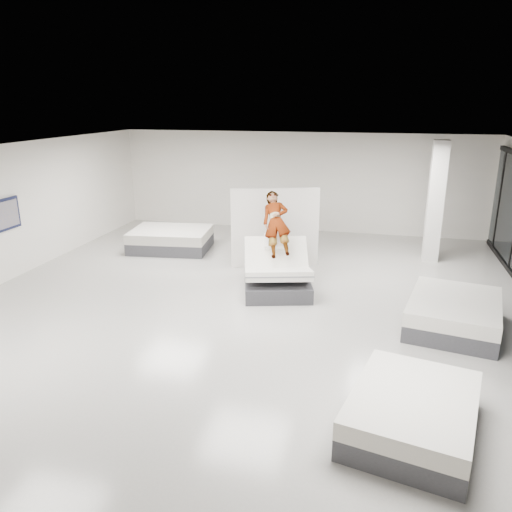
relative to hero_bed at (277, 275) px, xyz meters
name	(u,v)px	position (x,y,z in m)	size (l,w,h in m)	color
room	(244,236)	(-0.41, -1.30, 1.23)	(14.00, 14.04, 3.20)	#ACA9A3
hero_bed	(277,275)	(0.00, 0.00, 0.00)	(1.91, 2.24, 1.21)	#3B3B41
person	(276,235)	(-0.09, 0.31, 0.85)	(0.61, 0.40, 1.67)	slate
remote	(287,247)	(0.22, 0.03, 0.65)	(0.05, 0.14, 0.03)	black
divider_panel	(275,228)	(-0.40, 1.70, 0.65)	(2.26, 0.10, 2.05)	silver
flat_bed_right_far	(454,313)	(3.66, -1.14, -0.08)	(1.97, 2.39, 0.58)	#3B3B41
flat_bed_right_near	(412,414)	(2.73, -4.61, -0.10)	(1.90, 2.28, 0.55)	#3B3B41
flat_bed_left_far	(171,239)	(-3.64, 2.47, -0.07)	(2.37, 1.89, 0.60)	#3B3B41
column	(435,202)	(3.59, 3.20, 1.23)	(0.40, 0.40, 3.20)	silver
wall_poster	(5,215)	(-6.34, -0.80, 1.23)	(0.06, 0.95, 0.75)	black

